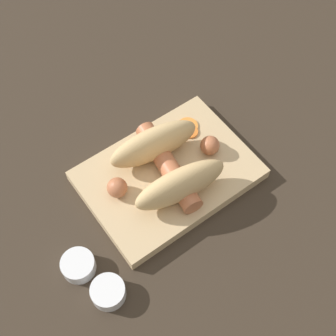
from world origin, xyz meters
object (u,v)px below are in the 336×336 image
(food_tray, at_px, (168,175))
(condiment_cup_near, at_px, (79,266))
(sausage, at_px, (165,166))
(condiment_cup_far, at_px, (108,292))
(bread_roll, at_px, (167,163))

(food_tray, xyz_separation_m, condiment_cup_near, (-0.19, -0.05, 0.00))
(sausage, height_order, condiment_cup_near, sausage)
(food_tray, distance_m, sausage, 0.03)
(food_tray, bearing_deg, condiment_cup_near, -166.40)
(food_tray, bearing_deg, condiment_cup_far, -149.78)
(food_tray, height_order, condiment_cup_near, condiment_cup_near)
(sausage, height_order, condiment_cup_far, sausage)
(food_tray, relative_size, bread_roll, 1.62)
(food_tray, relative_size, sausage, 1.37)
(food_tray, distance_m, condiment_cup_near, 0.20)
(bread_roll, xyz_separation_m, sausage, (0.00, 0.01, -0.02))
(sausage, bearing_deg, condiment_cup_far, -148.46)
(sausage, relative_size, condiment_cup_near, 3.94)
(bread_roll, distance_m, sausage, 0.02)
(bread_roll, relative_size, condiment_cup_far, 3.34)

